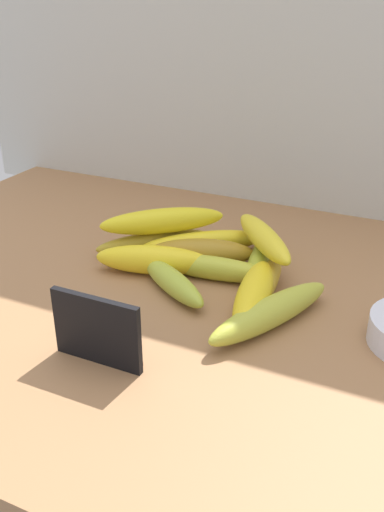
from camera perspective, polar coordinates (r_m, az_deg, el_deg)
counter_top at (r=79.37cm, az=-1.93°, el=-4.23°), size 110.00×76.00×3.00cm
back_wall at (r=104.86cm, az=8.17°, el=22.32°), size 130.00×2.00×70.00cm
chalkboard_sign at (r=63.25cm, az=-9.92°, el=-7.66°), size 11.00×1.80×8.40cm
banana_0 at (r=80.25cm, az=2.17°, el=-1.23°), size 18.74×5.81×3.46cm
banana_1 at (r=83.79cm, az=0.95°, el=0.35°), size 16.33×10.00×4.29cm
banana_2 at (r=83.65cm, az=7.04°, el=-0.29°), size 6.00×16.51×3.29cm
banana_3 at (r=88.79cm, az=-4.03°, el=1.47°), size 15.28×15.21×3.24cm
banana_4 at (r=70.12cm, az=8.08°, el=-5.70°), size 12.19×20.35×3.87cm
banana_5 at (r=72.96cm, az=6.36°, el=-3.99°), size 7.32×18.75×4.38cm
banana_6 at (r=87.63cm, az=1.13°, el=1.35°), size 18.07×15.33×3.70cm
banana_7 at (r=76.72cm, az=-2.01°, el=-2.65°), size 14.46×11.06×3.35cm
banana_8 at (r=81.73cm, az=-3.96°, el=-0.40°), size 17.74×9.32×4.33cm
banana_9 at (r=76.14cm, az=7.30°, el=-3.17°), size 4.67×18.31×3.21cm
banana_10 at (r=87.22cm, az=-3.03°, el=3.61°), size 17.83×15.33×3.97cm
banana_11 at (r=82.18cm, az=7.37°, el=1.84°), size 13.92×15.31×3.58cm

